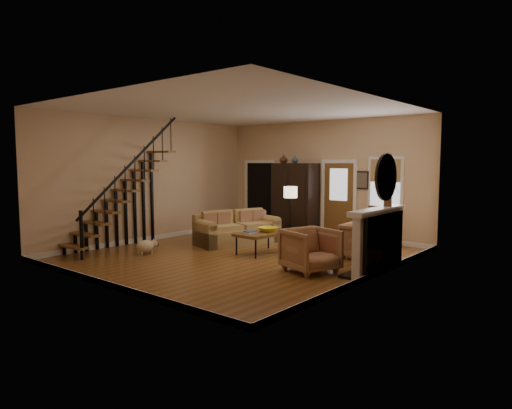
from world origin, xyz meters
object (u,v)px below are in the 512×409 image
Objects in this scene: sofa at (238,229)px; armchair_left at (311,250)px; side_chair at (374,227)px; floor_lamp at (290,216)px; coffee_table at (262,243)px; armchair_right at (364,241)px; armoire at (295,199)px.

sofa is 2.30× the size of armchair_left.
sofa is 3.47m from side_chair.
floor_lamp is at bearing 61.60° from armchair_left.
coffee_table is 2.96m from side_chair.
floor_lamp reaches higher than armchair_right.
armchair_right is at bearing -8.06° from floor_lamp.
armchair_left is 0.92× the size of side_chair.
sofa is 3.36m from armchair_left.
side_chair is at bearing 22.30° from armchair_left.
floor_lamp is (-0.11, 1.29, 0.51)m from coffee_table.
sofa is (-0.32, -2.15, -0.65)m from armoire.
armoire is at bearing 108.94° from coffee_table.
armoire reaches higher than floor_lamp.
side_chair reaches higher than coffee_table.
armchair_left reaches higher than coffee_table.
coffee_table is 1.38× the size of armchair_left.
floor_lamp reaches higher than side_chair.
armchair_left is at bearing -86.09° from side_chair.
floor_lamp is 1.48× the size of side_chair.
armchair_right is at bearing 25.45° from sofa.
floor_lamp is (0.79, -1.35, -0.29)m from armoire.
sofa is 1.67× the size of coffee_table.
coffee_table is at bearing -71.06° from armoire.
armchair_left is 2.91m from floor_lamp.
armoire is 1.39× the size of floor_lamp.
armoire reaches higher than sofa.
sofa is 2.11× the size of side_chair.
side_chair is (1.64, 2.44, 0.26)m from coffee_table.
sofa reaches higher than armchair_right.
coffee_table is (0.91, -2.64, -0.80)m from armoire.
coffee_table is (1.22, -0.49, -0.15)m from sofa.
side_chair is at bearing 13.10° from armchair_right.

